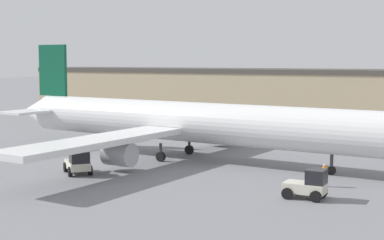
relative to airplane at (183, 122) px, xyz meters
The scene contains 6 objects.
ground_plane 3.64m from the airplane, ahead, with size 400.00×400.00×0.00m, color slate.
terminal_building 40.96m from the airplane, 102.18° to the left, with size 82.65×12.79×7.94m.
airplane is the anchor object (origin of this frame).
ground_crew_worker 16.57m from the airplane, 20.46° to the right, with size 0.38×0.38×1.71m.
baggage_tug 18.61m from the airplane, 32.99° to the right, with size 2.84×1.91×2.07m.
belt_loader_truck 11.72m from the airplane, 110.01° to the right, with size 3.54×3.40×2.03m.
Camera 1 is at (26.38, -48.17, 9.46)m, focal length 55.00 mm.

